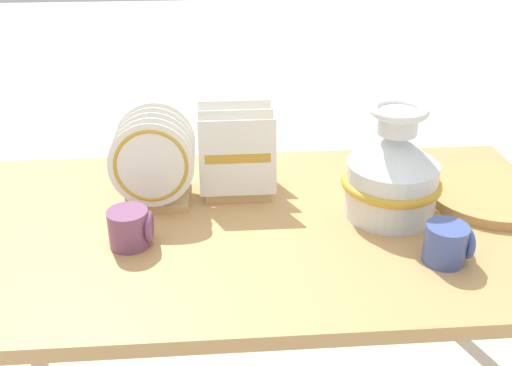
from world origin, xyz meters
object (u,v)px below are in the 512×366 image
at_px(dish_rack_round_plates, 154,166).
at_px(mug_plum_glaze, 131,228).
at_px(dish_rack_square_plates, 237,163).
at_px(ceramic_vase, 392,172).
at_px(mug_cobalt_glaze, 448,243).
at_px(wicker_charger_stack, 490,195).

distance_m(dish_rack_round_plates, mug_plum_glaze, 0.22).
distance_m(dish_rack_round_plates, dish_rack_square_plates, 0.22).
bearing_deg(ceramic_vase, mug_plum_glaze, -171.23).
xyz_separation_m(ceramic_vase, dish_rack_round_plates, (-0.59, 0.11, -0.02)).
relative_size(ceramic_vase, mug_cobalt_glaze, 2.80).
relative_size(dish_rack_round_plates, mug_cobalt_glaze, 2.32).
distance_m(dish_rack_square_plates, mug_plum_glaze, 0.37).
relative_size(dish_rack_round_plates, mug_plum_glaze, 2.32).
height_order(dish_rack_round_plates, wicker_charger_stack, dish_rack_round_plates).
xyz_separation_m(ceramic_vase, mug_plum_glaze, (-0.63, -0.10, -0.07)).
bearing_deg(ceramic_vase, mug_cobalt_glaze, -72.08).
height_order(dish_rack_square_plates, wicker_charger_stack, dish_rack_square_plates).
distance_m(ceramic_vase, mug_plum_glaze, 0.65).
bearing_deg(mug_plum_glaze, dish_rack_square_plates, 45.79).
xyz_separation_m(dish_rack_square_plates, mug_plum_glaze, (-0.26, -0.26, -0.03)).
bearing_deg(mug_cobalt_glaze, mug_plum_glaze, 170.37).
bearing_deg(ceramic_vase, dish_rack_round_plates, 169.12).
bearing_deg(wicker_charger_stack, mug_cobalt_glaze, -129.15).
height_order(ceramic_vase, dish_rack_round_plates, ceramic_vase).
xyz_separation_m(wicker_charger_stack, mug_cobalt_glaze, (-0.22, -0.27, 0.03)).
relative_size(ceramic_vase, dish_rack_round_plates, 1.21).
bearing_deg(dish_rack_square_plates, wicker_charger_stack, -9.67).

